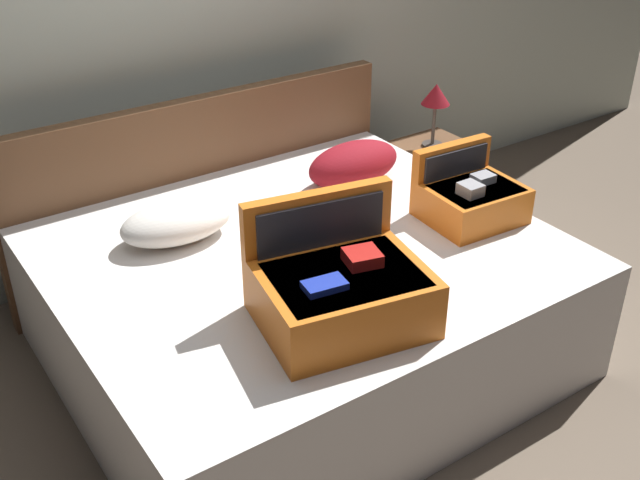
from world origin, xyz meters
TOP-DOWN VIEW (x-y plane):
  - ground_plane at (0.00, 0.00)m, footprint 12.00×12.00m
  - back_wall at (0.00, 1.65)m, footprint 8.00×0.10m
  - bed at (0.00, 0.40)m, footprint 2.05×1.78m
  - headboard at (0.00, 1.33)m, footprint 2.09×0.08m
  - hard_case_large at (-0.17, -0.12)m, footprint 0.66×0.58m
  - hard_case_medium at (0.77, 0.20)m, footprint 0.43×0.39m
  - pillow_near_headboard at (0.55, 0.79)m, footprint 0.52×0.30m
  - pillow_center_head at (-0.40, 0.77)m, footprint 0.51×0.33m
  - nightstand at (1.31, 1.04)m, footprint 0.44×0.40m
  - table_lamp at (1.31, 1.04)m, footprint 0.16×0.16m

SIDE VIEW (x-z plane):
  - ground_plane at x=0.00m, z-range 0.00..0.00m
  - nightstand at x=1.31m, z-range 0.00..0.50m
  - bed at x=0.00m, z-range 0.00..0.57m
  - headboard at x=0.00m, z-range 0.00..0.96m
  - pillow_center_head at x=-0.40m, z-range 0.57..0.73m
  - pillow_near_headboard at x=0.55m, z-range 0.57..0.78m
  - hard_case_medium at x=0.77m, z-range 0.52..0.83m
  - hard_case_large at x=-0.17m, z-range 0.49..0.92m
  - table_lamp at x=1.31m, z-range 0.60..0.97m
  - back_wall at x=0.00m, z-range 0.00..2.60m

